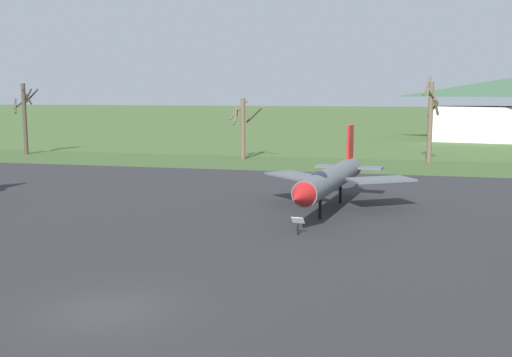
% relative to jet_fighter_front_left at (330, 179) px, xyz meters
% --- Properties ---
extents(ground_plane, '(600.00, 600.00, 0.00)m').
position_rel_jet_fighter_front_left_xyz_m(ground_plane, '(-5.00, -18.30, -2.01)').
color(ground_plane, '#425B2D').
extents(asphalt_apron, '(92.37, 45.29, 0.05)m').
position_rel_jet_fighter_front_left_xyz_m(asphalt_apron, '(-5.00, -4.72, -1.99)').
color(asphalt_apron, '#28282B').
rests_on(asphalt_apron, ground).
extents(grass_verge_strip, '(152.37, 12.00, 0.06)m').
position_rel_jet_fighter_front_left_xyz_m(grass_verge_strip, '(-5.00, 23.93, -1.98)').
color(grass_verge_strip, '#3B5329').
rests_on(grass_verge_strip, ground).
extents(jet_fighter_front_left, '(9.63, 14.50, 4.87)m').
position_rel_jet_fighter_front_left_xyz_m(jet_fighter_front_left, '(0.00, 0.00, 0.00)').
color(jet_fighter_front_left, '#565B60').
rests_on(jet_fighter_front_left, ground).
extents(info_placard_front_left, '(0.67, 0.42, 0.97)m').
position_rel_jet_fighter_front_left_xyz_m(info_placard_front_left, '(-0.78, -6.36, -1.37)').
color(info_placard_front_left, black).
rests_on(info_placard_front_left, ground).
extents(bare_tree_far_left, '(2.65, 2.67, 8.06)m').
position_rel_jet_fighter_front_left_xyz_m(bare_tree_far_left, '(-37.91, 26.13, 2.43)').
color(bare_tree_far_left, '#42382D').
rests_on(bare_tree_far_left, ground).
extents(bare_tree_left_of_center, '(3.80, 3.12, 6.47)m').
position_rel_jet_fighter_front_left_xyz_m(bare_tree_left_of_center, '(-12.41, 26.97, 1.60)').
color(bare_tree_left_of_center, brown).
rests_on(bare_tree_left_of_center, ground).
extents(bare_tree_center, '(1.81, 1.79, 8.64)m').
position_rel_jet_fighter_front_left_xyz_m(bare_tree_center, '(6.63, 28.38, 2.46)').
color(bare_tree_center, brown).
rests_on(bare_tree_center, ground).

